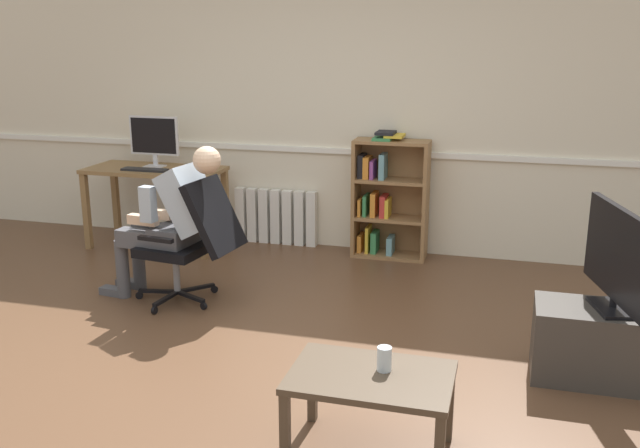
{
  "coord_description": "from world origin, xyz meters",
  "views": [
    {
      "loc": [
        1.39,
        -3.61,
        1.96
      ],
      "look_at": [
        0.15,
        0.85,
        0.7
      ],
      "focal_mm": 39.24,
      "sensor_mm": 36.0,
      "label": 1
    }
  ],
  "objects_px": {
    "imac_monitor": "(154,138)",
    "coffee_table": "(371,385)",
    "tv_stand": "(608,345)",
    "radiator": "(276,217)",
    "keyboard": "(145,170)",
    "person_seated": "(171,218)",
    "computer_mouse": "(180,171)",
    "computer_desk": "(155,180)",
    "office_chair": "(193,237)",
    "tv_screen": "(619,258)",
    "bookshelf": "(386,198)",
    "drinking_glass": "(384,359)"
  },
  "relations": [
    {
      "from": "keyboard",
      "to": "person_seated",
      "type": "bearing_deg",
      "value": -53.13
    },
    {
      "from": "keyboard",
      "to": "coffee_table",
      "type": "xyz_separation_m",
      "value": [
        2.66,
        -2.7,
        -0.4
      ]
    },
    {
      "from": "imac_monitor",
      "to": "person_seated",
      "type": "distance_m",
      "value": 1.6
    },
    {
      "from": "computer_desk",
      "to": "bookshelf",
      "type": "distance_m",
      "value": 2.16
    },
    {
      "from": "imac_monitor",
      "to": "coffee_table",
      "type": "xyz_separation_m",
      "value": [
        2.66,
        -2.92,
        -0.66
      ]
    },
    {
      "from": "imac_monitor",
      "to": "keyboard",
      "type": "relative_size",
      "value": 1.14
    },
    {
      "from": "computer_desk",
      "to": "tv_screen",
      "type": "distance_m",
      "value": 4.19
    },
    {
      "from": "computer_mouse",
      "to": "office_chair",
      "type": "xyz_separation_m",
      "value": [
        0.65,
        -1.14,
        -0.25
      ]
    },
    {
      "from": "radiator",
      "to": "tv_screen",
      "type": "height_order",
      "value": "tv_screen"
    },
    {
      "from": "person_seated",
      "to": "radiator",
      "type": "bearing_deg",
      "value": 178.2
    },
    {
      "from": "tv_screen",
      "to": "bookshelf",
      "type": "bearing_deg",
      "value": 25.47
    },
    {
      "from": "computer_desk",
      "to": "imac_monitor",
      "type": "bearing_deg",
      "value": 108.36
    },
    {
      "from": "office_chair",
      "to": "tv_screen",
      "type": "bearing_deg",
      "value": 87.55
    },
    {
      "from": "person_seated",
      "to": "office_chair",
      "type": "bearing_deg",
      "value": 90.0
    },
    {
      "from": "tv_screen",
      "to": "coffee_table",
      "type": "relative_size",
      "value": 1.14
    },
    {
      "from": "computer_mouse",
      "to": "radiator",
      "type": "bearing_deg",
      "value": 35.19
    },
    {
      "from": "office_chair",
      "to": "imac_monitor",
      "type": "bearing_deg",
      "value": -136.18
    },
    {
      "from": "computer_desk",
      "to": "office_chair",
      "type": "relative_size",
      "value": 1.31
    },
    {
      "from": "computer_mouse",
      "to": "tv_screen",
      "type": "height_order",
      "value": "tv_screen"
    },
    {
      "from": "imac_monitor",
      "to": "coffee_table",
      "type": "height_order",
      "value": "imac_monitor"
    },
    {
      "from": "bookshelf",
      "to": "coffee_table",
      "type": "height_order",
      "value": "bookshelf"
    },
    {
      "from": "bookshelf",
      "to": "office_chair",
      "type": "bearing_deg",
      "value": -126.74
    },
    {
      "from": "imac_monitor",
      "to": "tv_screen",
      "type": "height_order",
      "value": "imac_monitor"
    },
    {
      "from": "imac_monitor",
      "to": "bookshelf",
      "type": "xyz_separation_m",
      "value": [
        2.16,
        0.22,
        -0.49
      ]
    },
    {
      "from": "tv_screen",
      "to": "radiator",
      "type": "bearing_deg",
      "value": 38.29
    },
    {
      "from": "coffee_table",
      "to": "imac_monitor",
      "type": "bearing_deg",
      "value": 132.41
    },
    {
      "from": "computer_mouse",
      "to": "office_chair",
      "type": "distance_m",
      "value": 1.34
    },
    {
      "from": "computer_desk",
      "to": "imac_monitor",
      "type": "height_order",
      "value": "imac_monitor"
    },
    {
      "from": "keyboard",
      "to": "bookshelf",
      "type": "distance_m",
      "value": 2.21
    },
    {
      "from": "tv_screen",
      "to": "imac_monitor",
      "type": "bearing_deg",
      "value": 50.57
    },
    {
      "from": "keyboard",
      "to": "tv_stand",
      "type": "distance_m",
      "value": 4.19
    },
    {
      "from": "radiator",
      "to": "person_seated",
      "type": "relative_size",
      "value": 0.67
    },
    {
      "from": "computer_mouse",
      "to": "office_chair",
      "type": "height_order",
      "value": "office_chair"
    },
    {
      "from": "imac_monitor",
      "to": "tv_stand",
      "type": "height_order",
      "value": "imac_monitor"
    },
    {
      "from": "office_chair",
      "to": "computer_mouse",
      "type": "bearing_deg",
      "value": -143.38
    },
    {
      "from": "computer_desk",
      "to": "radiator",
      "type": "xyz_separation_m",
      "value": [
        1.05,
        0.39,
        -0.38
      ]
    },
    {
      "from": "radiator",
      "to": "bookshelf",
      "type": "bearing_deg",
      "value": -5.09
    },
    {
      "from": "tv_screen",
      "to": "office_chair",
      "type": "bearing_deg",
      "value": 66.36
    },
    {
      "from": "computer_mouse",
      "to": "office_chair",
      "type": "bearing_deg",
      "value": -60.27
    },
    {
      "from": "keyboard",
      "to": "radiator",
      "type": "height_order",
      "value": "keyboard"
    },
    {
      "from": "person_seated",
      "to": "coffee_table",
      "type": "distance_m",
      "value": 2.45
    },
    {
      "from": "computer_desk",
      "to": "keyboard",
      "type": "height_order",
      "value": "keyboard"
    },
    {
      "from": "keyboard",
      "to": "person_seated",
      "type": "distance_m",
      "value": 1.38
    },
    {
      "from": "computer_mouse",
      "to": "tv_stand",
      "type": "xyz_separation_m",
      "value": [
        3.49,
        -1.61,
        -0.55
      ]
    },
    {
      "from": "drinking_glass",
      "to": "radiator",
      "type": "bearing_deg",
      "value": 117.29
    },
    {
      "from": "office_chair",
      "to": "person_seated",
      "type": "xyz_separation_m",
      "value": [
        -0.18,
        0.02,
        0.12
      ]
    },
    {
      "from": "tv_stand",
      "to": "radiator",
      "type": "bearing_deg",
      "value": 142.56
    },
    {
      "from": "computer_mouse",
      "to": "tv_screen",
      "type": "xyz_separation_m",
      "value": [
        3.49,
        -1.61,
        -0.02
      ]
    },
    {
      "from": "person_seated",
      "to": "tv_stand",
      "type": "xyz_separation_m",
      "value": [
        3.01,
        -0.49,
        -0.43
      ]
    },
    {
      "from": "imac_monitor",
      "to": "computer_mouse",
      "type": "height_order",
      "value": "imac_monitor"
    }
  ]
}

